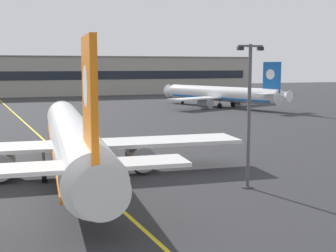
# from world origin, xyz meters

# --- Properties ---
(ground_plane) EXTENTS (400.00, 400.00, 0.00)m
(ground_plane) POSITION_xyz_m (0.00, 0.00, 0.00)
(ground_plane) COLOR #2D2D30
(taxiway_centreline) EXTENTS (12.56, 179.60, 0.01)m
(taxiway_centreline) POSITION_xyz_m (0.00, 30.00, 0.00)
(taxiway_centreline) COLOR yellow
(taxiway_centreline) RESTS_ON ground
(airliner_foreground) EXTENTS (32.28, 41.53, 11.65)m
(airliner_foreground) POSITION_xyz_m (0.31, 13.79, 3.37)
(airliner_foreground) COLOR white
(airliner_foreground) RESTS_ON ground
(airliner_background) EXTENTS (29.02, 36.53, 10.72)m
(airliner_background) POSITION_xyz_m (44.20, 71.33, 3.10)
(airliner_background) COLOR white
(airliner_background) RESTS_ON ground
(apron_lamp_post) EXTENTS (2.24, 0.90, 11.64)m
(apron_lamp_post) POSITION_xyz_m (13.07, 4.48, 6.12)
(apron_lamp_post) COLOR #515156
(apron_lamp_post) RESTS_ON ground
(safety_cone_by_nose_gear) EXTENTS (0.44, 0.44, 0.55)m
(safety_cone_by_nose_gear) POSITION_xyz_m (1.13, 29.53, 0.26)
(safety_cone_by_nose_gear) COLOR orange
(safety_cone_by_nose_gear) RESTS_ON ground
(terminal_building) EXTENTS (143.26, 12.40, 13.07)m
(terminal_building) POSITION_xyz_m (10.69, 129.52, 6.54)
(terminal_building) COLOR #9E998E
(terminal_building) RESTS_ON ground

